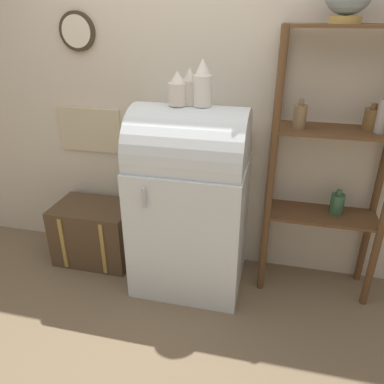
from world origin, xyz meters
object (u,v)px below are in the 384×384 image
Objects in this scene: vase_right at (202,84)px; vase_left at (178,89)px; suitcase_trunk at (95,232)px; refrigerator at (190,198)px; vase_center at (190,87)px.

vase_left is at bearing -175.27° from vase_right.
refrigerator is at bearing -5.40° from suitcase_trunk.
refrigerator is at bearing -69.20° from vase_center.
vase_right reaches higher than vase_center.
vase_right is at bearing -0.94° from refrigerator.
suitcase_trunk is 1.54m from vase_right.
vase_right is (0.08, -0.00, 0.80)m from refrigerator.
refrigerator is at bearing 10.39° from vase_left.
vase_right is (0.08, -0.02, 0.03)m from vase_center.
refrigerator is 0.80m from vase_right.
vase_right is (0.16, 0.01, 0.04)m from vase_left.
vase_right reaches higher than vase_left.
refrigerator is 0.95m from suitcase_trunk.
suitcase_trunk is 1.43m from vase_left.
vase_right reaches higher than refrigerator.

